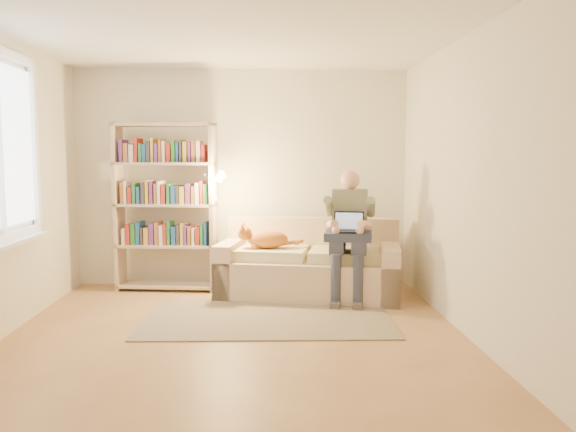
{
  "coord_description": "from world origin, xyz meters",
  "views": [
    {
      "loc": [
        0.23,
        -4.62,
        1.55
      ],
      "look_at": [
        0.49,
        1.0,
        0.96
      ],
      "focal_mm": 35.0,
      "sensor_mm": 36.0,
      "label": 1
    }
  ],
  "objects_px": {
    "sofa": "(309,268)",
    "laptop": "(347,227)",
    "person": "(349,227)",
    "cat": "(265,239)",
    "bookshelf": "(166,198)"
  },
  "relations": [
    {
      "from": "sofa",
      "to": "laptop",
      "type": "height_order",
      "value": "laptop"
    },
    {
      "from": "person",
      "to": "cat",
      "type": "relative_size",
      "value": 2.04
    },
    {
      "from": "cat",
      "to": "laptop",
      "type": "relative_size",
      "value": 1.89
    },
    {
      "from": "laptop",
      "to": "person",
      "type": "bearing_deg",
      "value": 80.1
    },
    {
      "from": "person",
      "to": "sofa",
      "type": "bearing_deg",
      "value": 161.32
    },
    {
      "from": "cat",
      "to": "laptop",
      "type": "xyz_separation_m",
      "value": [
        0.87,
        -0.32,
        0.17
      ]
    },
    {
      "from": "person",
      "to": "bookshelf",
      "type": "xyz_separation_m",
      "value": [
        -2.05,
        0.54,
        0.28
      ]
    },
    {
      "from": "person",
      "to": "cat",
      "type": "bearing_deg",
      "value": 178.5
    },
    {
      "from": "person",
      "to": "cat",
      "type": "xyz_separation_m",
      "value": [
        -0.91,
        0.21,
        -0.15
      ]
    },
    {
      "from": "person",
      "to": "cat",
      "type": "height_order",
      "value": "person"
    },
    {
      "from": "person",
      "to": "bookshelf",
      "type": "distance_m",
      "value": 2.14
    },
    {
      "from": "person",
      "to": "laptop",
      "type": "xyz_separation_m",
      "value": [
        -0.04,
        -0.11,
        0.02
      ]
    },
    {
      "from": "sofa",
      "to": "person",
      "type": "bearing_deg",
      "value": -18.68
    },
    {
      "from": "sofa",
      "to": "bookshelf",
      "type": "distance_m",
      "value": 1.84
    },
    {
      "from": "laptop",
      "to": "bookshelf",
      "type": "height_order",
      "value": "bookshelf"
    }
  ]
}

